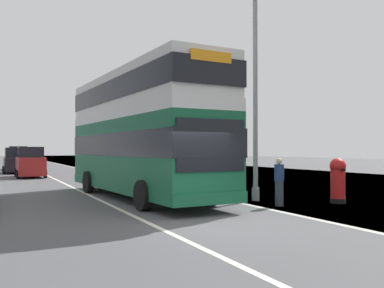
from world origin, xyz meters
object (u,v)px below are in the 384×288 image
Objects in this scene: lamppost_foreground at (255,82)px; red_pillar_postbox at (338,178)px; double_decker_bus at (140,132)px; car_receding_far at (18,159)px; roadworks_barrier at (184,172)px; car_receding_mid at (16,161)px; car_oncoming_near at (30,163)px; pedestrian_at_kerb at (279,182)px.

red_pillar_postbox is (2.32, -1.96, -3.70)m from lamppost_foreground.
car_receding_far is (-3.18, 29.20, -1.62)m from double_decker_bus.
car_receding_mid is (-7.96, 17.19, 0.28)m from roadworks_barrier.
lamppost_foreground is 2.21× the size of car_oncoming_near.
car_receding_mid is at bearing 106.55° from lamppost_foreground.
car_oncoming_near is at bearing 109.99° from lamppost_foreground.
pedestrian_at_kerb is at bearing -93.85° from roadworks_barrier.
roadworks_barrier is 0.39× the size of car_oncoming_near.
car_oncoming_near is (-7.32, 10.82, 0.30)m from roadworks_barrier.
double_decker_bus is 6.78× the size of pedestrian_at_kerb.
pedestrian_at_kerb is (6.67, -20.39, -0.18)m from car_oncoming_near.
double_decker_bus reaches higher than roadworks_barrier.
car_receding_far is (-9.30, 33.94, 0.17)m from red_pillar_postbox.
double_decker_bus is 6.85× the size of red_pillar_postbox.
car_oncoming_near is 13.28m from car_receding_far.
car_oncoming_near reaches higher than roadworks_barrier.
car_receding_far is (0.48, 6.90, 0.08)m from car_receding_mid.
car_oncoming_near is at bearing -84.21° from car_receding_mid.
pedestrian_at_kerb reaches higher than red_pillar_postbox.
lamppost_foreground is at bearing 85.40° from pedestrian_at_kerb.
lamppost_foreground reaches higher than double_decker_bus.
pedestrian_at_kerb is at bearing -94.60° from lamppost_foreground.
red_pillar_postbox is 0.41× the size of car_receding_far.
double_decker_bus is at bearing 129.36° from pedestrian_at_kerb.
roadworks_barrier is 18.95m from car_receding_mid.
pedestrian_at_kerb is at bearing -78.51° from car_receding_far.
car_receding_mid is at bearing 105.29° from pedestrian_at_kerb.
car_receding_far is at bearing 90.74° from car_oncoming_near.
car_receding_mid reaches higher than pedestrian_at_kerb.
car_receding_far reaches higher than car_receding_mid.
roadworks_barrier is at bearing 86.31° from lamppost_foreground.
lamppost_foreground reaches higher than car_receding_far.
car_oncoming_near is 21.45m from pedestrian_at_kerb.
double_decker_bus is at bearing -83.79° from car_receding_far.
lamppost_foreground reaches higher than red_pillar_postbox.
car_receding_mid reaches higher than red_pillar_postbox.
double_decker_bus is at bearing -80.70° from car_receding_mid.
car_receding_mid is 2.53× the size of pedestrian_at_kerb.
double_decker_bus is 2.68× the size of car_receding_mid.
red_pillar_postbox is (6.12, -4.74, -1.79)m from double_decker_bus.
roadworks_barrier is 0.42× the size of car_receding_far.
pedestrian_at_kerb is at bearing -50.64° from double_decker_bus.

